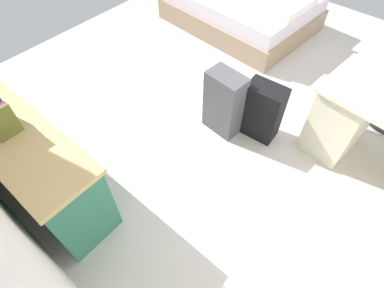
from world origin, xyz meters
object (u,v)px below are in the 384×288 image
(credenza, at_px, (22,154))
(suitcase_spare_grey, at_px, (224,103))
(suitcase_black, at_px, (262,111))
(bed, at_px, (242,7))

(credenza, distance_m, suitcase_spare_grey, 1.81)
(credenza, height_order, suitcase_black, credenza)
(credenza, xyz_separation_m, bed, (0.15, -3.36, -0.14))
(bed, relative_size, suitcase_spare_grey, 3.01)
(suitcase_spare_grey, bearing_deg, credenza, 66.54)
(suitcase_black, height_order, suitcase_spare_grey, suitcase_spare_grey)
(suitcase_black, bearing_deg, suitcase_spare_grey, 25.13)
(credenza, distance_m, bed, 3.37)
(suitcase_black, distance_m, suitcase_spare_grey, 0.37)
(bed, distance_m, suitcase_spare_grey, 2.05)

